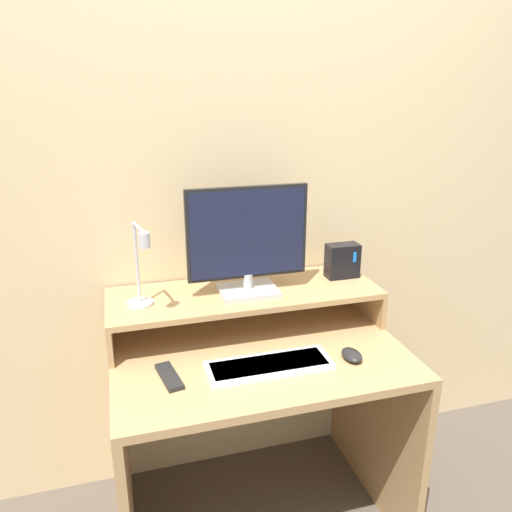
% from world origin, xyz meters
% --- Properties ---
extents(wall_back, '(6.00, 0.05, 2.50)m').
position_xyz_m(wall_back, '(0.00, 0.76, 1.25)').
color(wall_back, beige).
rests_on(wall_back, ground_plane).
extents(desk, '(1.04, 0.72, 0.77)m').
position_xyz_m(desk, '(0.00, 0.36, 0.53)').
color(desk, tan).
rests_on(desk, ground_plane).
extents(monitor_shelf, '(1.04, 0.36, 0.15)m').
position_xyz_m(monitor_shelf, '(0.00, 0.54, 0.90)').
color(monitor_shelf, tan).
rests_on(monitor_shelf, desk).
extents(monitor, '(0.46, 0.17, 0.41)m').
position_xyz_m(monitor, '(0.01, 0.53, 1.13)').
color(monitor, '#BCBCC1').
rests_on(monitor, monitor_shelf).
extents(desk_lamp, '(0.09, 0.20, 0.31)m').
position_xyz_m(desk_lamp, '(-0.39, 0.48, 1.06)').
color(desk_lamp, silver).
rests_on(desk_lamp, monitor_shelf).
extents(router_dock, '(0.13, 0.07, 0.14)m').
position_xyz_m(router_dock, '(0.42, 0.58, 1.00)').
color(router_dock, black).
rests_on(router_dock, monitor_shelf).
extents(keyboard, '(0.43, 0.15, 0.02)m').
position_xyz_m(keyboard, '(-0.00, 0.23, 0.78)').
color(keyboard, white).
rests_on(keyboard, desk).
extents(mouse, '(0.06, 0.10, 0.03)m').
position_xyz_m(mouse, '(0.30, 0.20, 0.79)').
color(mouse, black).
rests_on(mouse, desk).
extents(remote_control, '(0.08, 0.17, 0.02)m').
position_xyz_m(remote_control, '(-0.33, 0.25, 0.78)').
color(remote_control, black).
rests_on(remote_control, desk).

